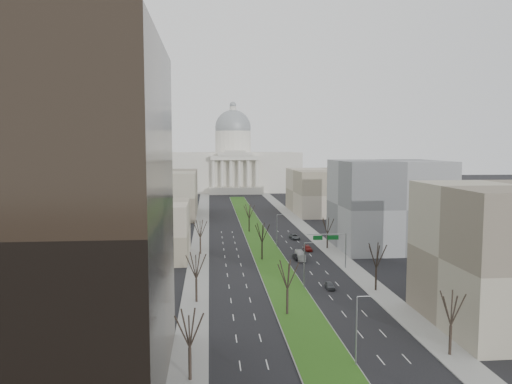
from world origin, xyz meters
TOP-DOWN VIEW (x-y plane):
  - ground at (0.00, 120.00)m, footprint 600.00×600.00m
  - median at (0.00, 118.99)m, footprint 8.00×222.03m
  - sidewalk_left at (-17.50, 95.00)m, footprint 5.00×330.00m
  - sidewalk_right at (17.50, 95.00)m, footprint 5.00×330.00m
  - capitol at (0.00, 269.59)m, footprint 80.00×46.00m
  - building_glass_tower at (-37.00, 18.00)m, footprint 34.00×30.00m
  - building_beige_left at (-33.00, 85.00)m, footprint 26.00×22.00m
  - building_grey_right at (34.00, 92.00)m, footprint 28.00×26.00m
  - building_far_left at (-35.00, 160.00)m, footprint 30.00×40.00m
  - building_far_right at (35.00, 165.00)m, footprint 30.00×40.00m
  - tree_left_near at (-17.20, 18.00)m, footprint 5.10×5.10m
  - tree_left_mid at (-17.20, 48.00)m, footprint 5.40×5.40m
  - tree_left_far at (-17.20, 88.00)m, footprint 5.28×5.28m
  - tree_right_near at (17.20, 22.00)m, footprint 5.16×5.16m
  - tree_right_mid at (17.20, 52.00)m, footprint 5.52×5.52m
  - tree_right_far at (17.20, 92.00)m, footprint 5.04×5.04m
  - tree_median_a at (-2.00, 40.00)m, footprint 5.40×5.40m
  - tree_median_b at (-2.00, 80.00)m, footprint 5.40×5.40m
  - tree_median_c at (-2.00, 120.00)m, footprint 5.40×5.40m
  - streetlamp_median_a at (3.76, 20.00)m, footprint 1.90×0.20m
  - streetlamp_median_b at (3.76, 55.00)m, footprint 1.90×0.20m
  - streetlamp_median_c at (3.76, 95.00)m, footprint 1.90×0.20m
  - mast_arm_signs at (13.49, 70.03)m, footprint 9.12×0.24m
  - car_grey_near at (8.66, 54.16)m, footprint 1.58×3.92m
  - car_black at (6.65, 79.67)m, footprint 1.67×4.31m
  - car_red at (11.38, 89.71)m, footprint 2.04×4.50m
  - car_grey_far at (10.63, 106.58)m, footprint 2.99×5.38m
  - box_van at (7.44, 79.49)m, footprint 2.04×7.56m

SIDE VIEW (x-z plane):
  - ground at x=0.00m, z-range 0.00..0.00m
  - sidewalk_left at x=-17.50m, z-range 0.00..0.15m
  - sidewalk_right at x=17.50m, z-range 0.00..0.15m
  - median at x=0.00m, z-range 0.00..0.20m
  - car_red at x=11.38m, z-range 0.00..1.28m
  - car_grey_near at x=8.66m, z-range 0.00..1.34m
  - car_black at x=6.65m, z-range 0.00..1.40m
  - car_grey_far at x=10.63m, z-range 0.00..1.42m
  - box_van at x=7.44m, z-range 0.00..2.09m
  - streetlamp_median_a at x=3.76m, z-range 0.23..9.39m
  - streetlamp_median_b at x=3.76m, z-range 0.23..9.39m
  - streetlamp_median_c at x=3.76m, z-range 0.23..9.39m
  - mast_arm_signs at x=13.49m, z-range 2.06..10.15m
  - tree_right_far at x=17.20m, z-range 1.99..11.07m
  - tree_left_near at x=-17.20m, z-range 2.02..11.20m
  - tree_right_near at x=17.20m, z-range 2.04..11.33m
  - tree_left_far at x=-17.20m, z-range 2.09..11.59m
  - tree_left_mid at x=-17.20m, z-range 2.14..11.86m
  - tree_median_a at x=-2.00m, z-range 2.14..11.86m
  - tree_median_b at x=-2.00m, z-range 2.14..11.86m
  - tree_median_c at x=-2.00m, z-range 2.14..11.86m
  - building_beige_left at x=-33.00m, z-range 0.00..14.00m
  - tree_right_mid at x=17.20m, z-range 2.19..12.12m
  - building_far_left at x=-35.00m, z-range 0.00..18.00m
  - building_far_right at x=35.00m, z-range 0.00..18.00m
  - building_grey_right at x=34.00m, z-range 0.00..24.00m
  - capitol at x=0.00m, z-range -11.19..43.81m
  - building_glass_tower at x=-37.00m, z-range 0.00..40.00m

